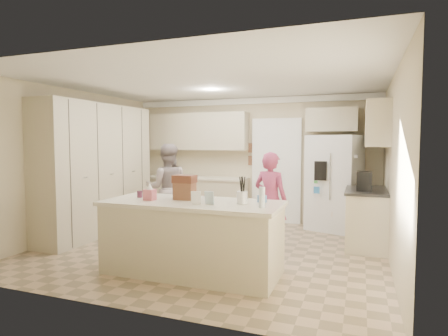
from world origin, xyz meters
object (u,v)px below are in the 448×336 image
(utensil_crock, at_px, (242,197))
(teen_girl, at_px, (271,201))
(tissue_box, at_px, (150,195))
(dollhouse_body, at_px, (185,191))
(teen_boy, at_px, (167,188))
(refrigerator, at_px, (334,183))
(coffee_maker, at_px, (364,181))
(island_base, at_px, (192,239))

(utensil_crock, height_order, teen_girl, teen_girl)
(tissue_box, relative_size, dollhouse_body, 0.54)
(teen_boy, bearing_deg, dollhouse_body, 98.90)
(refrigerator, xyz_separation_m, tissue_box, (-2.08, -3.17, 0.10))
(coffee_maker, relative_size, teen_boy, 0.18)
(island_base, bearing_deg, utensil_crock, 4.40)
(island_base, xyz_separation_m, teen_boy, (-1.35, 1.81, 0.38))
(utensil_crock, relative_size, teen_boy, 0.09)
(teen_boy, relative_size, teen_girl, 1.08)
(refrigerator, height_order, dollhouse_body, refrigerator)
(teen_girl, bearing_deg, tissue_box, 66.08)
(utensil_crock, bearing_deg, coffee_maker, 52.88)
(island_base, distance_m, utensil_crock, 0.86)
(teen_girl, bearing_deg, coffee_maker, -145.13)
(teen_boy, bearing_deg, tissue_box, 86.58)
(refrigerator, bearing_deg, coffee_maker, -47.32)
(island_base, relative_size, dollhouse_body, 8.46)
(teen_girl, bearing_deg, refrigerator, -101.74)
(tissue_box, relative_size, teen_boy, 0.09)
(dollhouse_body, bearing_deg, island_base, -33.69)
(teen_girl, bearing_deg, utensil_crock, 103.74)
(dollhouse_body, bearing_deg, teen_boy, 125.04)
(refrigerator, distance_m, island_base, 3.46)
(dollhouse_body, bearing_deg, utensil_crock, -3.58)
(coffee_maker, bearing_deg, utensil_crock, -127.12)
(refrigerator, height_order, coffee_maker, refrigerator)
(refrigerator, height_order, utensil_crock, refrigerator)
(teen_boy, bearing_deg, teen_girl, 142.87)
(refrigerator, bearing_deg, dollhouse_body, -100.89)
(island_base, relative_size, teen_boy, 1.34)
(refrigerator, relative_size, coffee_maker, 6.00)
(utensil_crock, xyz_separation_m, teen_boy, (-2.00, 1.76, -0.18))
(island_base, bearing_deg, teen_girl, 64.10)
(island_base, distance_m, teen_girl, 1.61)
(tissue_box, relative_size, teen_girl, 0.09)
(teen_boy, bearing_deg, island_base, 100.56)
(utensil_crock, bearing_deg, tissue_box, -172.87)
(tissue_box, bearing_deg, refrigerator, 56.70)
(island_base, xyz_separation_m, teen_girl, (0.69, 1.42, 0.32))
(refrigerator, distance_m, utensil_crock, 3.14)
(refrigerator, height_order, teen_boy, refrigerator)
(refrigerator, relative_size, teen_boy, 1.10)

